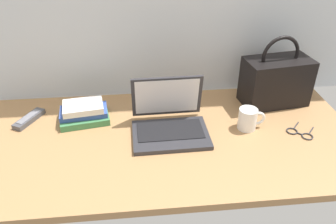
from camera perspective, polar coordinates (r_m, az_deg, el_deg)
The scene contains 7 objects.
desk at distance 1.41m, azimuth -0.44°, elevation -4.68°, with size 1.60×0.76×0.03m.
laptop at distance 1.41m, azimuth 0.21°, elevation -1.49°, with size 0.31×0.27×0.22m.
coffee_mug at distance 1.46m, azimuth 13.31°, elevation -1.09°, with size 0.12×0.08×0.09m.
remote_control_near at distance 1.61m, azimuth -22.25°, elevation -1.06°, with size 0.12×0.16×0.02m.
eyeglasses at distance 1.52m, azimuth 21.25°, elevation -3.33°, with size 0.14×0.14×0.01m.
handbag at distance 1.66m, azimuth 17.63°, elevation 5.08°, with size 0.32×0.20×0.33m.
book_stack at distance 1.53m, azimuth -13.91°, elevation -0.11°, with size 0.23×0.19×0.08m.
Camera 1 is at (-0.10, -1.12, 0.86)m, focal length 36.35 mm.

